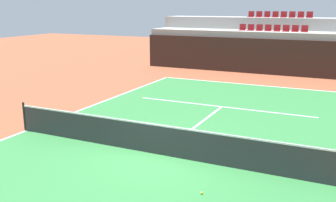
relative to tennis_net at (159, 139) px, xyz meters
name	(u,v)px	position (x,y,z in m)	size (l,w,h in m)	color
ground_plane	(159,155)	(0.00, 0.00, -0.51)	(80.00, 80.00, 0.00)	brown
court_surface	(159,155)	(0.00, 0.00, -0.50)	(11.00, 24.00, 0.01)	#2D7238
baseline_far	(251,85)	(0.00, 11.95, -0.50)	(11.00, 0.10, 0.00)	white
sideline_left	(27,131)	(-5.45, 0.00, -0.50)	(0.10, 24.00, 0.00)	white
service_line_far	(222,107)	(0.00, 6.40, -0.50)	(8.26, 0.10, 0.00)	white
centre_service_line	(196,126)	(0.00, 3.20, -0.50)	(0.10, 6.40, 0.00)	white
back_wall	(266,57)	(0.00, 15.96, 0.67)	(17.42, 0.30, 2.35)	black
stands_tier_lower	(271,51)	(0.00, 17.31, 0.88)	(17.42, 2.40, 2.77)	#9E9E99
stands_tier_upper	(277,42)	(0.00, 19.71, 1.30)	(17.42, 2.40, 3.63)	#9E9E99
seating_row_lower	(272,29)	(0.00, 17.40, 2.38)	(4.65, 0.44, 0.44)	maroon
seating_row_upper	(279,16)	(0.00, 19.80, 3.24)	(4.65, 0.44, 0.44)	maroon
tennis_net	(159,139)	(0.00, 0.00, 0.00)	(11.08, 0.08, 1.07)	black
tennis_ball_0	(202,193)	(2.12, -1.86, -0.47)	(0.07, 0.07, 0.07)	#CCE033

